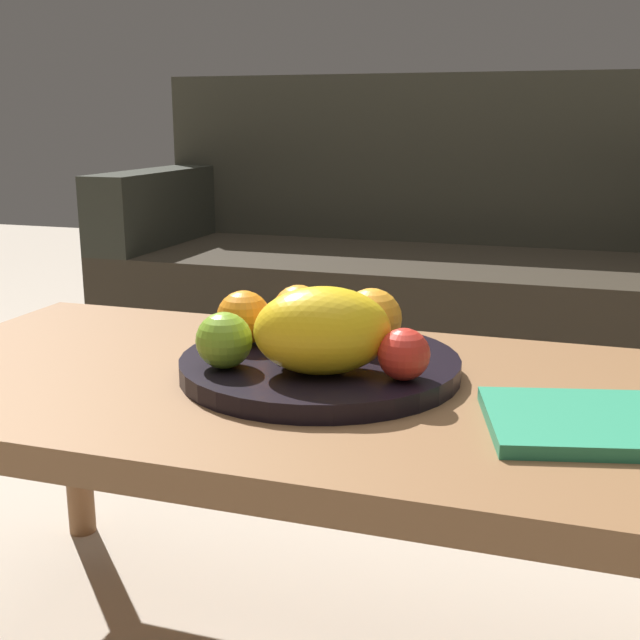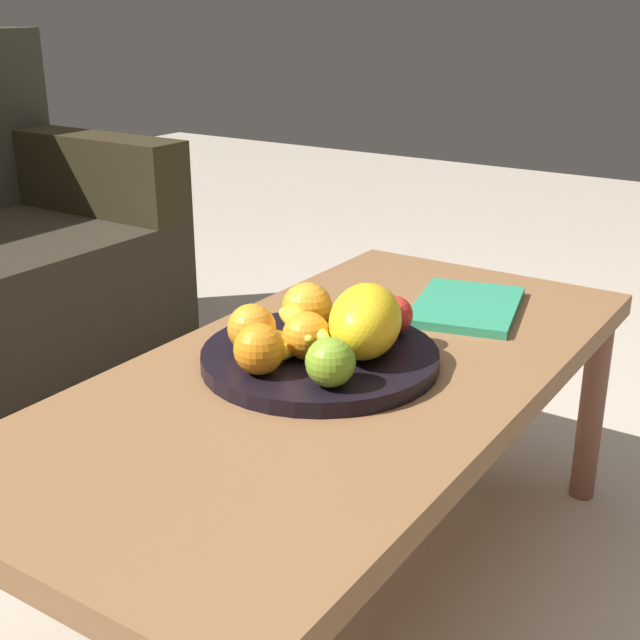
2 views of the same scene
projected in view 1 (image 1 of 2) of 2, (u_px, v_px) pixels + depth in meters
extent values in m
cube|color=brown|center=(321.00, 397.00, 1.04)|extent=(1.21, 0.58, 0.04)
cylinder|color=brown|center=(75.00, 434.00, 1.50)|extent=(0.05, 0.05, 0.40)
cube|color=#2B251B|center=(410.00, 322.00, 2.32)|extent=(1.70, 0.70, 0.40)
cube|color=#2D2C22|center=(433.00, 159.00, 2.47)|extent=(1.70, 0.14, 0.50)
cube|color=#272820|center=(164.00, 205.00, 2.48)|extent=(0.14, 0.70, 0.22)
cylinder|color=black|center=(320.00, 366.00, 1.07)|extent=(0.37, 0.37, 0.03)
ellipsoid|color=yellow|center=(322.00, 331.00, 0.98)|extent=(0.20, 0.16, 0.11)
sphere|color=orange|center=(372.00, 319.00, 1.09)|extent=(0.08, 0.08, 0.08)
sphere|color=orange|center=(293.00, 328.00, 1.07)|extent=(0.07, 0.07, 0.07)
sphere|color=orange|center=(244.00, 318.00, 1.11)|extent=(0.08, 0.08, 0.08)
sphere|color=orange|center=(299.00, 311.00, 1.15)|extent=(0.08, 0.08, 0.08)
sphere|color=#77A628|center=(224.00, 340.00, 1.01)|extent=(0.07, 0.07, 0.07)
sphere|color=red|center=(404.00, 354.00, 0.96)|extent=(0.06, 0.06, 0.06)
ellipsoid|color=yellow|center=(302.00, 333.00, 1.11)|extent=(0.04, 0.15, 0.03)
ellipsoid|color=yellow|center=(313.00, 337.00, 1.09)|extent=(0.15, 0.07, 0.03)
ellipsoid|color=yellow|center=(315.00, 318.00, 1.08)|extent=(0.13, 0.13, 0.03)
ellipsoid|color=yellow|center=(310.00, 320.00, 1.07)|extent=(0.10, 0.15, 0.03)
cube|color=#2D8C64|center=(603.00, 423.00, 0.88)|extent=(0.29, 0.24, 0.02)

